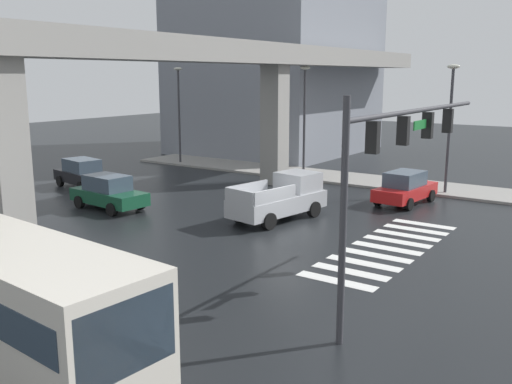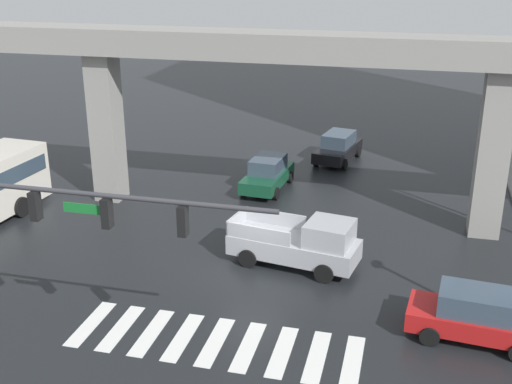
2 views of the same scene
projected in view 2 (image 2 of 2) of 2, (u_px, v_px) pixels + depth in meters
ground_plane at (252, 275)px, 24.90m from camera, size 120.00×120.00×0.00m
crosswalk_stripes at (215, 342)px, 20.61m from camera, size 9.35×2.80×0.01m
elevated_overpass at (287, 60)px, 28.02m from camera, size 58.77×2.23×8.50m
pickup_truck at (301, 243)px, 25.24m from camera, size 5.35×2.73×2.08m
sedan_black at (338, 147)px, 38.04m from camera, size 2.57×4.56×1.72m
sedan_dark_green at (268, 173)px, 33.56m from camera, size 2.21×4.42×1.72m
sedan_red at (476, 315)px, 20.51m from camera, size 4.45×2.27×1.72m
traffic_signal_mast at (32, 219)px, 18.16m from camera, size 10.89×0.32×6.20m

